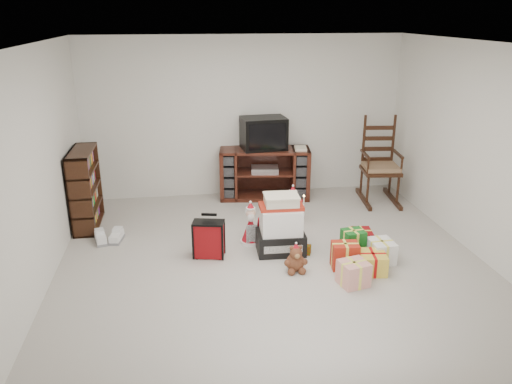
# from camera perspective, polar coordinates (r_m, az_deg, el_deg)

# --- Properties ---
(room) EXTENTS (5.01, 5.01, 2.51)m
(room) POSITION_cam_1_polar(r_m,az_deg,el_deg) (5.51, 2.04, 3.47)
(room) COLOR #B0ABA2
(room) RESTS_ON ground
(tv_stand) EXTENTS (1.46, 0.69, 0.80)m
(tv_stand) POSITION_cam_1_polar(r_m,az_deg,el_deg) (7.90, 1.00, 2.16)
(tv_stand) COLOR #4E2016
(tv_stand) RESTS_ON floor
(bookshelf) EXTENTS (0.29, 0.88, 1.08)m
(bookshelf) POSITION_cam_1_polar(r_m,az_deg,el_deg) (7.18, -18.90, 0.22)
(bookshelf) COLOR #321B0D
(bookshelf) RESTS_ON floor
(rocking_chair) EXTENTS (0.65, 0.97, 1.37)m
(rocking_chair) POSITION_cam_1_polar(r_m,az_deg,el_deg) (8.01, 13.83, 2.33)
(rocking_chair) COLOR #321B0D
(rocking_chair) RESTS_ON floor
(gift_pile) EXTENTS (0.60, 0.45, 0.73)m
(gift_pile) POSITION_cam_1_polar(r_m,az_deg,el_deg) (6.12, 2.85, -4.11)
(gift_pile) COLOR black
(gift_pile) RESTS_ON floor
(red_suitcase) EXTENTS (0.38, 0.26, 0.54)m
(red_suitcase) POSITION_cam_1_polar(r_m,az_deg,el_deg) (6.05, -5.41, -5.39)
(red_suitcase) COLOR maroon
(red_suitcase) RESTS_ON floor
(stocking) EXTENTS (0.32, 0.23, 0.62)m
(stocking) POSITION_cam_1_polar(r_m,az_deg,el_deg) (6.15, 4.21, -4.11)
(stocking) COLOR #10710C
(stocking) RESTS_ON floor
(teddy_bear) EXTENTS (0.21, 0.19, 0.32)m
(teddy_bear) POSITION_cam_1_polar(r_m,az_deg,el_deg) (5.76, 4.53, -7.76)
(teddy_bear) COLOR brown
(teddy_bear) RESTS_ON floor
(santa_figurine) EXTENTS (0.27, 0.26, 0.56)m
(santa_figurine) POSITION_cam_1_polar(r_m,az_deg,el_deg) (7.00, 4.18, -1.92)
(santa_figurine) COLOR #A6111D
(santa_figurine) RESTS_ON floor
(mrs_claus_figurine) EXTENTS (0.27, 0.26, 0.56)m
(mrs_claus_figurine) POSITION_cam_1_polar(r_m,az_deg,el_deg) (6.39, -0.62, -4.03)
(mrs_claus_figurine) COLOR #A6111D
(mrs_claus_figurine) RESTS_ON floor
(sneaker_pair) EXTENTS (0.39, 0.33, 0.11)m
(sneaker_pair) POSITION_cam_1_polar(r_m,az_deg,el_deg) (6.75, -16.48, -5.04)
(sneaker_pair) COLOR white
(sneaker_pair) RESTS_ON floor
(gift_cluster) EXTENTS (0.82, 1.14, 0.28)m
(gift_cluster) POSITION_cam_1_polar(r_m,az_deg,el_deg) (6.03, 11.93, -6.83)
(gift_cluster) COLOR #A42312
(gift_cluster) RESTS_ON floor
(crt_television) EXTENTS (0.71, 0.54, 0.49)m
(crt_television) POSITION_cam_1_polar(r_m,az_deg,el_deg) (7.75, 0.88, 6.74)
(crt_television) COLOR black
(crt_television) RESTS_ON tv_stand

